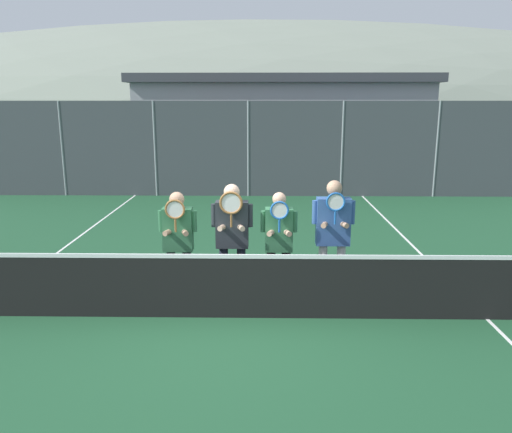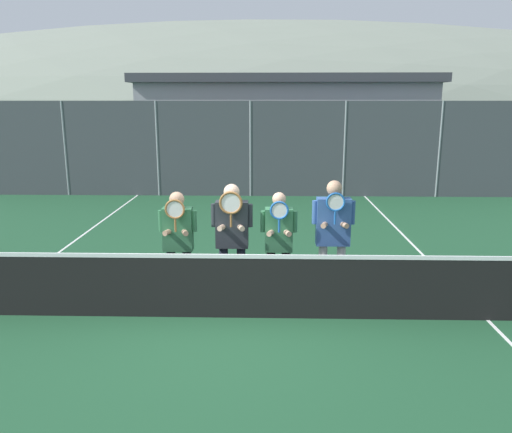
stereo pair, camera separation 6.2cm
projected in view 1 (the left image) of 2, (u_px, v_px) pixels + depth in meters
ground_plane at (228, 317)px, 6.99m from camera, size 120.00×120.00×0.00m
hill_distant at (260, 126)px, 57.93m from camera, size 111.00×61.66×21.58m
clubhouse_building at (281, 121)px, 22.97m from camera, size 13.06×5.50×4.04m
fence_back at (248, 149)px, 15.53m from camera, size 17.58×0.06×2.95m
tennis_net at (227, 285)px, 6.88m from camera, size 9.74×0.09×1.03m
court_line_left_sideline at (58, 252)px, 9.97m from camera, size 0.05×16.00×0.01m
court_line_right_sideline at (421, 254)px, 9.85m from camera, size 0.05×16.00×0.01m
player_leftmost at (178, 238)px, 7.32m from camera, size 0.56×0.34×1.68m
player_center_left at (232, 232)px, 7.28m from camera, size 0.61×0.34×1.80m
player_center_right at (279, 239)px, 7.31m from camera, size 0.54×0.34×1.68m
player_rightmost at (333, 230)px, 7.34m from camera, size 0.63×0.34×1.85m
car_far_left at (117, 159)px, 17.83m from camera, size 4.05×2.09×1.82m
car_left_of_center at (254, 160)px, 17.57m from camera, size 4.26×2.07×1.76m
car_center at (400, 160)px, 17.75m from camera, size 4.65×1.94×1.70m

